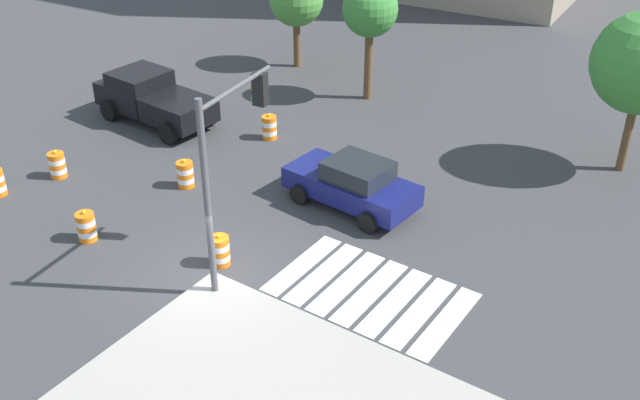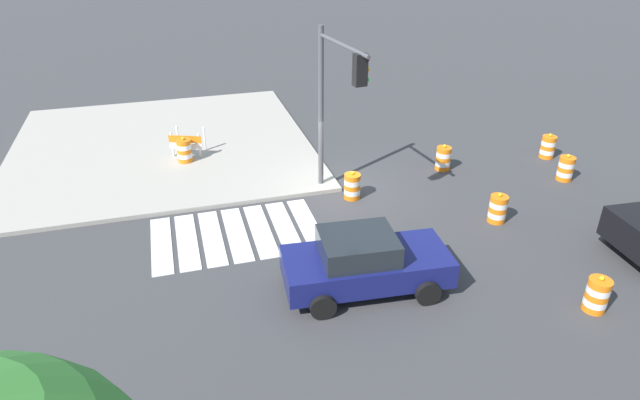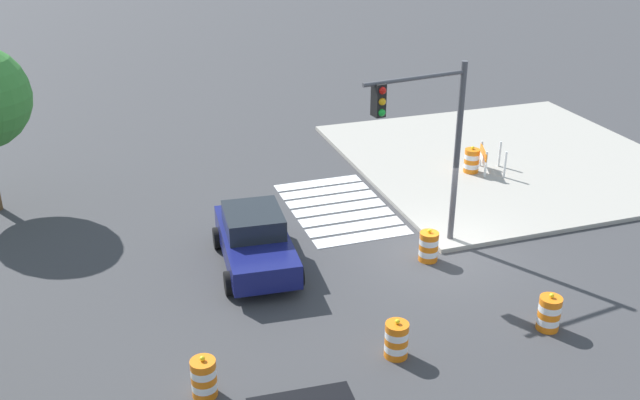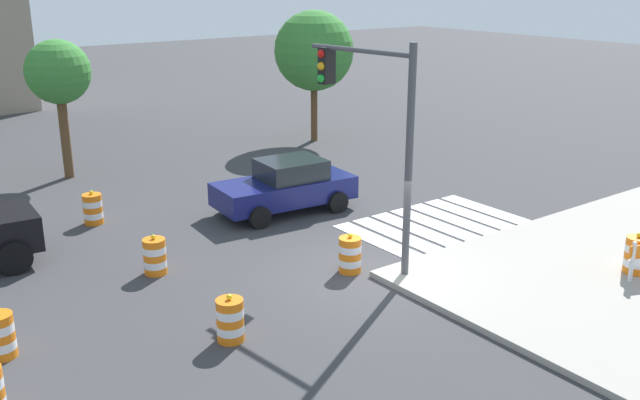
{
  "view_description": "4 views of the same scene",
  "coord_description": "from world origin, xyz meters",
  "px_view_note": "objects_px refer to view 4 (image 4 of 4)",
  "views": [
    {
      "loc": [
        11.95,
        -12.24,
        12.39
      ],
      "look_at": [
        1.53,
        3.03,
        1.47
      ],
      "focal_mm": 42.0,
      "sensor_mm": 36.0,
      "label": 1
    },
    {
      "loc": [
        5.48,
        16.22,
        8.89
      ],
      "look_at": [
        1.67,
        3.0,
        1.47
      ],
      "focal_mm": 30.57,
      "sensor_mm": 36.0,
      "label": 2
    },
    {
      "loc": [
        -16.76,
        9.44,
        10.42
      ],
      "look_at": [
        2.49,
        2.98,
        1.13
      ],
      "focal_mm": 40.47,
      "sensor_mm": 36.0,
      "label": 3
    },
    {
      "loc": [
        -10.49,
        -12.15,
        7.13
      ],
      "look_at": [
        1.06,
        3.48,
        0.87
      ],
      "focal_mm": 39.98,
      "sensor_mm": 36.0,
      "label": 4
    }
  ],
  "objects_px": {
    "traffic_barrel_median_near": "(350,255)",
    "street_tree_streetside_far": "(314,51)",
    "traffic_barrel_near_corner": "(155,256)",
    "street_tree_streetside_near": "(58,74)",
    "traffic_barrel_median_far": "(230,320)",
    "traffic_barrel_on_sidewalk": "(636,255)",
    "traffic_barrel_lane_center": "(0,336)",
    "traffic_light_pole": "(373,114)",
    "traffic_barrel_far_curb": "(93,209)",
    "sports_car": "(286,186)"
  },
  "relations": [
    {
      "from": "traffic_barrel_median_near",
      "to": "street_tree_streetside_far",
      "type": "xyz_separation_m",
      "value": [
        7.78,
        12.21,
        3.44
      ]
    },
    {
      "from": "traffic_barrel_near_corner",
      "to": "street_tree_streetside_near",
      "type": "bearing_deg",
      "value": 83.79
    },
    {
      "from": "traffic_barrel_median_far",
      "to": "traffic_barrel_on_sidewalk",
      "type": "height_order",
      "value": "traffic_barrel_on_sidewalk"
    },
    {
      "from": "traffic_barrel_lane_center",
      "to": "traffic_barrel_on_sidewalk",
      "type": "height_order",
      "value": "traffic_barrel_on_sidewalk"
    },
    {
      "from": "traffic_barrel_median_far",
      "to": "traffic_light_pole",
      "type": "height_order",
      "value": "traffic_light_pole"
    },
    {
      "from": "traffic_barrel_median_near",
      "to": "traffic_barrel_far_curb",
      "type": "relative_size",
      "value": 1.0
    },
    {
      "from": "street_tree_streetside_near",
      "to": "street_tree_streetside_far",
      "type": "xyz_separation_m",
      "value": [
        10.63,
        -0.5,
        0.15
      ]
    },
    {
      "from": "traffic_light_pole",
      "to": "sports_car",
      "type": "bearing_deg",
      "value": 81.51
    },
    {
      "from": "traffic_barrel_median_near",
      "to": "street_tree_streetside_far",
      "type": "bearing_deg",
      "value": 57.49
    },
    {
      "from": "traffic_barrel_median_near",
      "to": "traffic_barrel_median_far",
      "type": "relative_size",
      "value": 1.0
    },
    {
      "from": "traffic_barrel_lane_center",
      "to": "street_tree_streetside_near",
      "type": "bearing_deg",
      "value": 66.63
    },
    {
      "from": "traffic_barrel_far_curb",
      "to": "traffic_barrel_on_sidewalk",
      "type": "height_order",
      "value": "traffic_barrel_on_sidewalk"
    },
    {
      "from": "traffic_barrel_far_curb",
      "to": "traffic_barrel_near_corner",
      "type": "bearing_deg",
      "value": -90.68
    },
    {
      "from": "traffic_barrel_far_curb",
      "to": "traffic_barrel_median_far",
      "type": "bearing_deg",
      "value": -91.57
    },
    {
      "from": "traffic_barrel_on_sidewalk",
      "to": "traffic_light_pole",
      "type": "distance_m",
      "value": 7.24
    },
    {
      "from": "sports_car",
      "to": "traffic_barrel_far_curb",
      "type": "bearing_deg",
      "value": 155.02
    },
    {
      "from": "traffic_barrel_median_near",
      "to": "sports_car",
      "type": "bearing_deg",
      "value": 74.4
    },
    {
      "from": "traffic_barrel_on_sidewalk",
      "to": "street_tree_streetside_far",
      "type": "relative_size",
      "value": 0.18
    },
    {
      "from": "traffic_barrel_far_curb",
      "to": "traffic_barrel_lane_center",
      "type": "height_order",
      "value": "same"
    },
    {
      "from": "traffic_barrel_far_curb",
      "to": "street_tree_streetside_near",
      "type": "distance_m",
      "value": 6.43
    },
    {
      "from": "traffic_barrel_lane_center",
      "to": "traffic_barrel_on_sidewalk",
      "type": "xyz_separation_m",
      "value": [
        13.32,
        -5.21,
        0.15
      ]
    },
    {
      "from": "sports_car",
      "to": "traffic_barrel_median_far",
      "type": "distance_m",
      "value": 8.21
    },
    {
      "from": "traffic_barrel_near_corner",
      "to": "traffic_barrel_lane_center",
      "type": "height_order",
      "value": "same"
    },
    {
      "from": "traffic_barrel_median_far",
      "to": "traffic_barrel_lane_center",
      "type": "xyz_separation_m",
      "value": [
        -3.88,
        2.07,
        0.0
      ]
    },
    {
      "from": "traffic_barrel_median_near",
      "to": "traffic_barrel_far_curb",
      "type": "xyz_separation_m",
      "value": [
        -3.87,
        7.29,
        0.0
      ]
    },
    {
      "from": "street_tree_streetside_far",
      "to": "traffic_barrel_far_curb",
      "type": "bearing_deg",
      "value": -157.1
    },
    {
      "from": "traffic_light_pole",
      "to": "traffic_barrel_median_far",
      "type": "bearing_deg",
      "value": -165.13
    },
    {
      "from": "traffic_barrel_near_corner",
      "to": "traffic_barrel_lane_center",
      "type": "relative_size",
      "value": 1.0
    },
    {
      "from": "traffic_barrel_median_near",
      "to": "traffic_barrel_on_sidewalk",
      "type": "height_order",
      "value": "traffic_barrel_on_sidewalk"
    },
    {
      "from": "traffic_barrel_on_sidewalk",
      "to": "street_tree_streetside_far",
      "type": "bearing_deg",
      "value": 81.61
    },
    {
      "from": "street_tree_streetside_near",
      "to": "traffic_barrel_far_curb",
      "type": "bearing_deg",
      "value": -100.73
    },
    {
      "from": "sports_car",
      "to": "traffic_barrel_median_far",
      "type": "xyz_separation_m",
      "value": [
        -5.46,
        -6.12,
        -0.36
      ]
    },
    {
      "from": "traffic_barrel_lane_center",
      "to": "sports_car",
      "type": "bearing_deg",
      "value": 23.45
    },
    {
      "from": "traffic_barrel_far_curb",
      "to": "traffic_barrel_median_near",
      "type": "bearing_deg",
      "value": -62.04
    },
    {
      "from": "traffic_barrel_far_curb",
      "to": "street_tree_streetside_near",
      "type": "xyz_separation_m",
      "value": [
        1.03,
        5.43,
        3.29
      ]
    },
    {
      "from": "traffic_light_pole",
      "to": "traffic_barrel_lane_center",
      "type": "bearing_deg",
      "value": 174.62
    },
    {
      "from": "traffic_barrel_median_near",
      "to": "street_tree_streetside_far",
      "type": "distance_m",
      "value": 14.88
    },
    {
      "from": "traffic_barrel_median_near",
      "to": "traffic_barrel_on_sidewalk",
      "type": "xyz_separation_m",
      "value": [
        5.33,
        -4.41,
        0.15
      ]
    },
    {
      "from": "traffic_barrel_lane_center",
      "to": "traffic_light_pole",
      "type": "distance_m",
      "value": 9.32
    },
    {
      "from": "traffic_barrel_far_curb",
      "to": "traffic_light_pole",
      "type": "xyz_separation_m",
      "value": [
        4.5,
        -7.3,
        3.46
      ]
    },
    {
      "from": "traffic_barrel_far_curb",
      "to": "traffic_barrel_lane_center",
      "type": "bearing_deg",
      "value": -122.41
    },
    {
      "from": "traffic_barrel_near_corner",
      "to": "street_tree_streetside_far",
      "type": "xyz_separation_m",
      "value": [
        11.71,
        9.44,
        3.44
      ]
    },
    {
      "from": "traffic_barrel_median_near",
      "to": "traffic_light_pole",
      "type": "xyz_separation_m",
      "value": [
        0.63,
        -0.01,
        3.46
      ]
    },
    {
      "from": "traffic_barrel_median_far",
      "to": "traffic_barrel_lane_center",
      "type": "relative_size",
      "value": 1.0
    },
    {
      "from": "street_tree_streetside_far",
      "to": "street_tree_streetside_near",
      "type": "bearing_deg",
      "value": 177.28
    },
    {
      "from": "traffic_barrel_far_curb",
      "to": "traffic_barrel_on_sidewalk",
      "type": "xyz_separation_m",
      "value": [
        9.2,
        -11.7,
        0.15
      ]
    },
    {
      "from": "traffic_barrel_lane_center",
      "to": "street_tree_streetside_near",
      "type": "relative_size",
      "value": 0.21
    },
    {
      "from": "sports_car",
      "to": "traffic_barrel_median_far",
      "type": "relative_size",
      "value": 4.35
    },
    {
      "from": "traffic_barrel_near_corner",
      "to": "street_tree_streetside_near",
      "type": "xyz_separation_m",
      "value": [
        1.08,
        9.94,
        3.29
      ]
    },
    {
      "from": "traffic_barrel_near_corner",
      "to": "street_tree_streetside_far",
      "type": "height_order",
      "value": "street_tree_streetside_far"
    }
  ]
}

